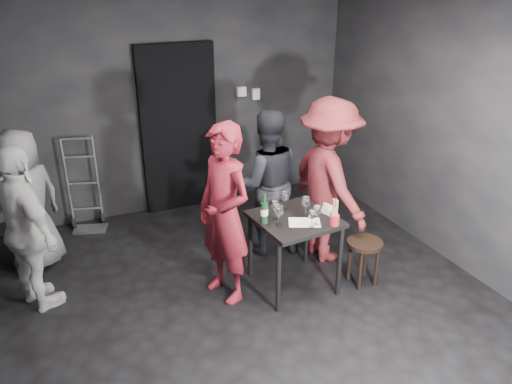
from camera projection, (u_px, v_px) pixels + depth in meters
name	position (u px, v px, depth m)	size (l,w,h in m)	color
floor	(258.00, 309.00, 4.61)	(4.50, 5.00, 0.02)	black
wall_back	(176.00, 105.00, 6.16)	(4.50, 0.04, 2.70)	black
wall_right	(467.00, 140.00, 4.89)	(0.04, 5.00, 2.70)	black
doorway	(179.00, 130.00, 6.23)	(0.95, 0.10, 2.10)	black
wallbox_upper	(241.00, 91.00, 6.39)	(0.12, 0.06, 0.12)	#B7B7B2
wallbox_lower	(256.00, 94.00, 6.48)	(0.10, 0.06, 0.14)	#B7B7B2
hand_truck	(87.00, 212.00, 6.00)	(0.38, 0.33, 1.14)	#B2B2B7
tasting_table	(295.00, 227.00, 4.72)	(0.72, 0.72, 0.75)	black
stool	(364.00, 250.00, 4.86)	(0.35, 0.35, 0.47)	black
server_red	(224.00, 203.00, 4.45)	(0.71, 0.46, 1.94)	maroon
woman_black	(266.00, 178.00, 5.30)	(0.82, 0.45, 1.69)	black
man_maroon	(330.00, 168.00, 5.08)	(1.32, 0.61, 2.04)	maroon
bystander_cream	(26.00, 227.00, 4.36)	(0.96, 0.46, 1.63)	silver
bystander_grey	(27.00, 202.00, 5.01)	(0.73, 0.40, 1.48)	slate
tasting_mat	(304.00, 222.00, 4.58)	(0.29, 0.19, 0.00)	white
wine_glass_a	(279.00, 214.00, 4.48)	(0.08, 0.08, 0.22)	white
wine_glass_b	(276.00, 209.00, 4.60)	(0.08, 0.08, 0.20)	white
wine_glass_c	(285.00, 200.00, 4.79)	(0.08, 0.08, 0.20)	white
wine_glass_d	(312.00, 218.00, 4.46)	(0.07, 0.07, 0.19)	white
wine_glass_e	(317.00, 214.00, 4.49)	(0.08, 0.08, 0.22)	white
wine_glass_f	(306.00, 206.00, 4.66)	(0.08, 0.08, 0.21)	white
wine_bottle	(264.00, 212.00, 4.53)	(0.07, 0.07, 0.29)	#13321A
breadstick_cup	(335.00, 212.00, 4.49)	(0.09, 0.09, 0.28)	#AA1F2D
reserved_card	(328.00, 210.00, 4.71)	(0.08, 0.14, 0.10)	white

